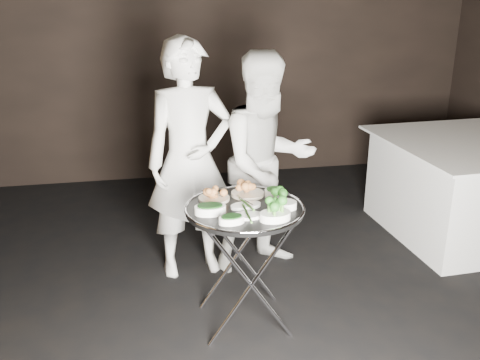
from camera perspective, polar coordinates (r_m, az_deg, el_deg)
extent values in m
cube|color=black|center=(6.14, -3.11, 14.14)|extent=(6.00, 0.05, 3.00)
cylinder|color=silver|center=(3.31, 1.22, -11.16)|extent=(0.55, 0.03, 0.81)
cylinder|color=silver|center=(3.31, 1.22, -11.16)|extent=(0.55, 0.03, 0.81)
cylinder|color=silver|center=(3.67, -0.18, -7.84)|extent=(0.55, 0.03, 0.81)
cylinder|color=silver|center=(3.67, -0.18, -7.84)|extent=(0.55, 0.03, 0.81)
cylinder|color=silver|center=(3.29, -3.49, -4.06)|extent=(0.02, 0.47, 0.02)
cylinder|color=silver|center=(3.37, 4.38, -3.44)|extent=(0.02, 0.47, 0.02)
cylinder|color=black|center=(3.31, 0.50, -3.18)|extent=(0.73, 0.73, 0.03)
torus|color=silver|center=(3.30, 0.50, -2.94)|extent=(0.75, 0.75, 0.02)
cylinder|color=beige|center=(3.42, -2.79, -1.98)|extent=(0.20, 0.20, 0.02)
cylinder|color=beige|center=(3.49, 0.81, -1.48)|extent=(0.21, 0.21, 0.02)
cylinder|color=white|center=(3.47, 3.69, -1.39)|extent=(0.13, 0.13, 0.05)
cylinder|color=silver|center=(3.40, -3.01, -1.43)|extent=(0.12, 0.14, 0.01)
cylinder|color=silver|center=(3.49, 0.62, -0.88)|extent=(0.06, 0.17, 0.01)
cylinder|color=silver|center=(3.45, 3.81, -1.14)|extent=(0.06, 0.17, 0.01)
cylinder|color=silver|center=(3.21, -3.18, -2.81)|extent=(0.15, 0.10, 0.01)
cylinder|color=silver|center=(3.29, 4.44, -2.24)|extent=(0.10, 0.15, 0.01)
cylinder|color=silver|center=(3.29, 0.47, -2.14)|extent=(0.07, 0.16, 0.01)
imported|color=white|center=(3.97, -5.37, 2.07)|extent=(0.71, 0.52, 1.80)
imported|color=white|center=(4.06, 2.89, 1.76)|extent=(0.96, 0.83, 1.69)
cube|color=white|center=(5.17, 23.37, -0.89)|extent=(1.34, 1.34, 0.84)
cube|color=white|center=(5.04, 24.03, 3.69)|extent=(1.51, 1.51, 0.02)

